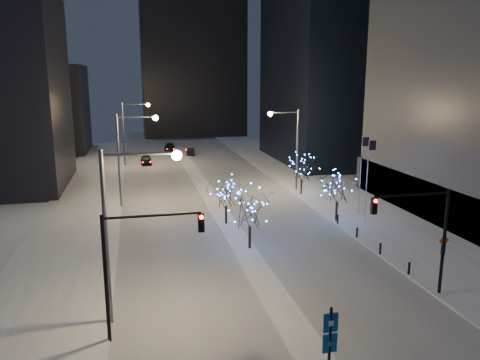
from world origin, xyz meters
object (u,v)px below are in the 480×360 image
object	(u,v)px
holiday_tree_plaza_far	(302,168)
wayfinding_sign	(330,339)
holiday_tree_median_near	(250,207)
street_lamp_w_near	(125,212)
car_near	(146,160)
car_mid	(191,151)
construction_sign	(444,243)
holiday_tree_median_far	(226,194)
street_lamp_w_mid	(128,147)
holiday_tree_plaza_near	(338,187)
traffic_signal_east	(423,226)
car_far	(170,148)
traffic_signal_west	(136,255)
street_lamp_east	(290,139)
street_lamp_w_far	(130,125)

from	to	relation	value
holiday_tree_plaza_far	wayfinding_sign	distance (m)	35.55
holiday_tree_median_near	wayfinding_sign	world-z (taller)	holiday_tree_median_near
street_lamp_w_near	wayfinding_sign	bearing A→B (deg)	-42.32
car_near	car_mid	size ratio (longest dim) A/B	1.10
holiday_tree_plaza_far	construction_sign	world-z (taller)	holiday_tree_plaza_far
car_mid	wayfinding_sign	size ratio (longest dim) A/B	1.00
holiday_tree_median_far	holiday_tree_plaza_far	world-z (taller)	holiday_tree_plaza_far
street_lamp_w_near	street_lamp_w_mid	world-z (taller)	same
car_mid	holiday_tree_plaza_near	distance (m)	44.45
traffic_signal_east	wayfinding_sign	world-z (taller)	traffic_signal_east
car_far	construction_sign	size ratio (longest dim) A/B	2.92
traffic_signal_east	wayfinding_sign	xyz separation A→B (m)	(-9.09, -7.00, -2.38)
holiday_tree_plaza_far	wayfinding_sign	size ratio (longest dim) A/B	1.25
car_far	holiday_tree_plaza_near	xyz separation A→B (m)	(12.39, -48.72, 2.82)
holiday_tree_median_near	wayfinding_sign	size ratio (longest dim) A/B	1.38
car_mid	car_near	bearing A→B (deg)	52.67
traffic_signal_west	car_mid	bearing A→B (deg)	80.66
street_lamp_east	car_far	bearing A→B (deg)	108.53
holiday_tree_median_near	holiday_tree_plaza_far	distance (m)	19.27
street_lamp_w_near	holiday_tree_median_near	xyz separation A→B (m)	(9.44, 9.54, -2.91)
street_lamp_east	traffic_signal_east	xyz separation A→B (m)	(-1.14, -29.00, -1.69)
car_near	wayfinding_sign	size ratio (longest dim) A/B	1.09
street_lamp_w_far	wayfinding_sign	size ratio (longest dim) A/B	2.57
construction_sign	car_near	bearing A→B (deg)	106.22
traffic_signal_west	car_near	bearing A→B (deg)	88.04
holiday_tree_plaza_near	holiday_tree_median_near	bearing A→B (deg)	-151.35
street_lamp_east	holiday_tree_median_near	distance (m)	21.00
holiday_tree_plaza_far	car_far	bearing A→B (deg)	108.56
holiday_tree_median_near	wayfinding_sign	bearing A→B (deg)	-92.13
street_lamp_w_mid	traffic_signal_west	world-z (taller)	street_lamp_w_mid
traffic_signal_east	holiday_tree_plaza_near	size ratio (longest dim) A/B	1.36
traffic_signal_east	car_mid	bearing A→B (deg)	97.13
car_mid	holiday_tree_plaza_near	xyz separation A→B (m)	(9.00, -43.43, 2.88)
holiday_tree_plaza_far	construction_sign	distance (m)	21.52
street_lamp_w_mid	holiday_tree_median_far	xyz separation A→B (m)	(8.83, -8.55, -3.42)
street_lamp_w_mid	street_lamp_w_near	bearing A→B (deg)	-90.00
street_lamp_w_mid	wayfinding_sign	world-z (taller)	street_lamp_w_mid
traffic_signal_west	street_lamp_w_near	bearing A→B (deg)	103.96
holiday_tree_median_near	construction_sign	bearing A→B (deg)	-18.24
street_lamp_w_near	street_lamp_w_far	distance (m)	50.00
street_lamp_east	holiday_tree_plaza_near	xyz separation A→B (m)	(0.42, -13.00, -2.93)
street_lamp_w_mid	street_lamp_w_far	distance (m)	25.00
wayfinding_sign	construction_sign	xyz separation A→B (m)	(15.08, 12.78, -1.24)
street_lamp_east	car_near	xyz separation A→B (m)	(-16.72, 22.66, -5.73)
street_lamp_w_near	holiday_tree_plaza_near	size ratio (longest dim) A/B	1.94
car_far	holiday_tree_plaza_far	distance (m)	40.09
holiday_tree_median_near	street_lamp_w_mid	bearing A→B (deg)	121.40
car_mid	traffic_signal_west	bearing A→B (deg)	89.65
street_lamp_w_mid	traffic_signal_west	distance (m)	27.06
traffic_signal_west	holiday_tree_plaza_far	world-z (taller)	traffic_signal_west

